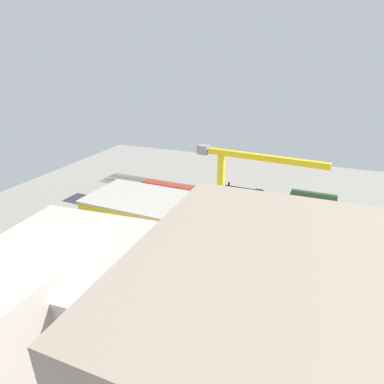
{
  "coord_description": "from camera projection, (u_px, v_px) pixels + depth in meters",
  "views": [
    {
      "loc": [
        -36.88,
        88.73,
        49.36
      ],
      "look_at": [
        -1.85,
        -0.65,
        9.49
      ],
      "focal_mm": 29.05,
      "sensor_mm": 36.0,
      "label": 1
    }
  ],
  "objects": [
    {
      "name": "street_tree_2",
      "position": [
        258.0,
        226.0,
        90.58
      ],
      "size": [
        4.11,
        4.11,
        7.42
      ],
      "color": "brown",
      "rests_on": "ground"
    },
    {
      "name": "parked_car_0",
      "position": [
        260.0,
        226.0,
        99.95
      ],
      "size": [
        4.46,
        2.11,
        1.68
      ],
      "color": "black",
      "rests_on": "ground"
    },
    {
      "name": "street_tree_1",
      "position": [
        117.0,
        202.0,
        105.82
      ],
      "size": [
        6.01,
        6.01,
        8.66
      ],
      "color": "brown",
      "rests_on": "ground"
    },
    {
      "name": "parked_car_3",
      "position": [
        201.0,
        217.0,
        106.47
      ],
      "size": [
        4.65,
        1.82,
        1.62
      ],
      "color": "black",
      "rests_on": "ground"
    },
    {
      "name": "track_rails",
      "position": [
        207.0,
        193.0,
        127.06
      ],
      "size": [
        100.5,
        10.28,
        0.12
      ],
      "color": "#9E9EA8",
      "rests_on": "ground"
    },
    {
      "name": "passenger_coach",
      "position": [
        313.0,
        199.0,
        114.6
      ],
      "size": [
        16.59,
        3.42,
        5.91
      ],
      "color": "black",
      "rests_on": "ground"
    },
    {
      "name": "parked_car_4",
      "position": [
        182.0,
        212.0,
        109.39
      ],
      "size": [
        4.55,
        1.92,
        1.82
      ],
      "color": "black",
      "rests_on": "ground"
    },
    {
      "name": "box_truck_0",
      "position": [
        152.0,
        223.0,
        100.39
      ],
      "size": [
        8.95,
        2.76,
        3.24
      ],
      "color": "black",
      "rests_on": "ground"
    },
    {
      "name": "construction_roof_slab",
      "position": [
        149.0,
        199.0,
        80.9
      ],
      "size": [
        33.09,
        19.16,
        0.4
      ],
      "primitive_type": "cube",
      "rotation": [
        0.0,
        0.0,
        -0.03
      ],
      "color": "#B7B2A8",
      "rests_on": "construction_building"
    },
    {
      "name": "locomotive",
      "position": [
        245.0,
        192.0,
        123.59
      ],
      "size": [
        16.99,
        3.31,
        5.08
      ],
      "color": "black",
      "rests_on": "ground"
    },
    {
      "name": "platform_canopy_near",
      "position": [
        208.0,
        191.0,
        118.85
      ],
      "size": [
        57.12,
        5.99,
        4.28
      ],
      "color": "#A82D23",
      "rests_on": "ground"
    },
    {
      "name": "construction_building",
      "position": [
        150.0,
        227.0,
        84.13
      ],
      "size": [
        32.47,
        18.54,
        16.46
      ],
      "primitive_type": "cube",
      "rotation": [
        0.0,
        0.0,
        -0.03
      ],
      "color": "yellow",
      "rests_on": "ground"
    },
    {
      "name": "ground_plane",
      "position": [
        186.0,
        217.0,
        107.65
      ],
      "size": [
        160.89,
        160.89,
        0.0
      ],
      "primitive_type": "plane",
      "color": "gray",
      "rests_on": "ground"
    },
    {
      "name": "street_tree_3",
      "position": [
        282.0,
        233.0,
        88.49
      ],
      "size": [
        5.97,
        5.97,
        7.66
      ],
      "color": "brown",
      "rests_on": "ground"
    },
    {
      "name": "parked_car_6",
      "position": [
        146.0,
        207.0,
        113.59
      ],
      "size": [
        4.08,
        1.9,
        1.82
      ],
      "color": "black",
      "rests_on": "ground"
    },
    {
      "name": "street_asphalt",
      "position": [
        184.0,
        220.0,
        105.56
      ],
      "size": [
        100.81,
        12.5,
        0.01
      ],
      "primitive_type": "cube",
      "rotation": [
        0.0,
        0.0,
        -0.03
      ],
      "color": "#2D2D33",
      "rests_on": "ground"
    },
    {
      "name": "parked_car_7",
      "position": [
        129.0,
        204.0,
        115.6
      ],
      "size": [
        4.06,
        1.79,
        1.72
      ],
      "color": "black",
      "rests_on": "ground"
    },
    {
      "name": "traffic_light",
      "position": [
        119.0,
        203.0,
        107.35
      ],
      "size": [
        0.5,
        0.36,
        7.01
      ],
      "color": "#333333",
      "rests_on": "ground"
    },
    {
      "name": "street_tree_4",
      "position": [
        165.0,
        211.0,
        101.55
      ],
      "size": [
        4.27,
        4.27,
        6.76
      ],
      "color": "brown",
      "rests_on": "ground"
    },
    {
      "name": "parked_car_2",
      "position": [
        219.0,
        220.0,
        104.13
      ],
      "size": [
        4.69,
        1.88,
        1.65
      ],
      "color": "black",
      "rests_on": "ground"
    },
    {
      "name": "street_tree_5",
      "position": [
        126.0,
        201.0,
        106.45
      ],
      "size": [
        5.97,
        5.97,
        8.59
      ],
      "color": "brown",
      "rests_on": "ground"
    },
    {
      "name": "street_tree_0",
      "position": [
        134.0,
        207.0,
        104.18
      ],
      "size": [
        5.84,
        5.84,
        7.68
      ],
      "color": "brown",
      "rests_on": "ground"
    },
    {
      "name": "parked_car_1",
      "position": [
        240.0,
        224.0,
        101.37
      ],
      "size": [
        4.21,
        2.06,
        1.6
      ],
      "color": "black",
      "rests_on": "ground"
    },
    {
      "name": "parked_car_5",
      "position": [
        164.0,
        210.0,
        111.58
      ],
      "size": [
        4.33,
        1.89,
        1.65
      ],
      "color": "black",
      "rests_on": "ground"
    },
    {
      "name": "rail_bed",
      "position": [
        207.0,
        194.0,
        127.13
      ],
      "size": [
        100.96,
        16.71,
        0.01
      ],
      "primitive_type": "cube",
      "rotation": [
        0.0,
        0.0,
        -0.03
      ],
      "color": "#665E54",
      "rests_on": "ground"
    },
    {
      "name": "tower_crane",
      "position": [
        230.0,
        203.0,
        71.69
      ],
      "size": [
        28.07,
        4.91,
        32.3
      ],
      "color": "gray",
      "rests_on": "ground"
    }
  ]
}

